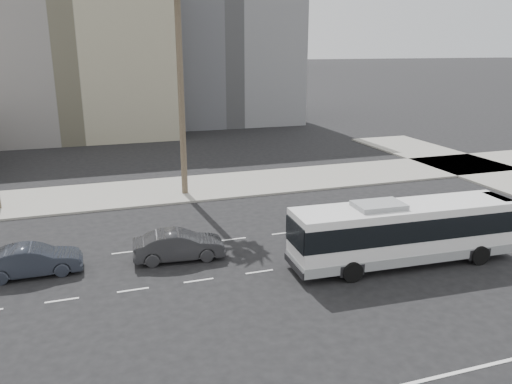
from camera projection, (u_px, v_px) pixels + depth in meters
name	position (u px, v px, depth m)	size (l,w,h in m)	color
ground	(316.00, 264.00, 25.29)	(700.00, 700.00, 0.00)	black
sidewalk_north	(232.00, 185.00, 39.38)	(120.00, 7.00, 0.15)	gray
midrise_beige_west	(68.00, 59.00, 60.11)	(24.00, 18.00, 18.00)	gray
midrise_gray_center	(215.00, 27.00, 71.41)	(20.00, 20.00, 26.00)	#585A5F
highrise_far	(233.00, 8.00, 274.83)	(22.00, 22.00, 60.00)	slate
city_bus	(404.00, 230.00, 24.95)	(11.59, 3.07, 3.30)	silver
car_a	(179.00, 245.00, 25.65)	(4.62, 1.61, 1.52)	#2C2D2F
car_b	(33.00, 260.00, 23.89)	(4.48, 1.56, 1.48)	#262A34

